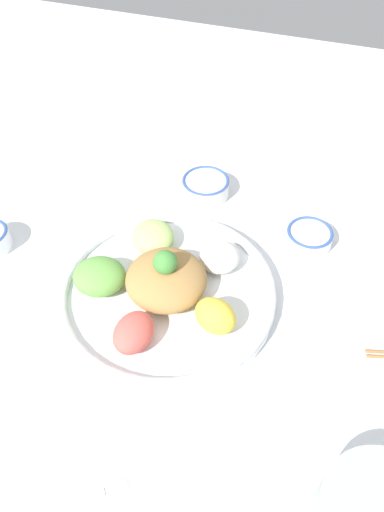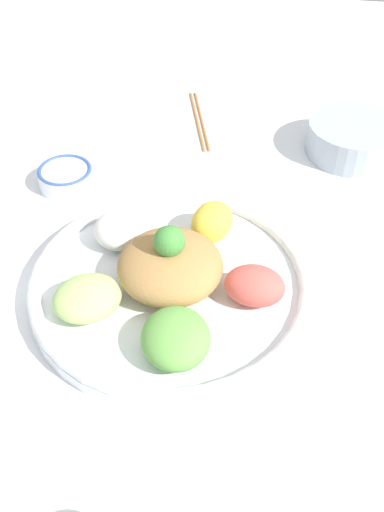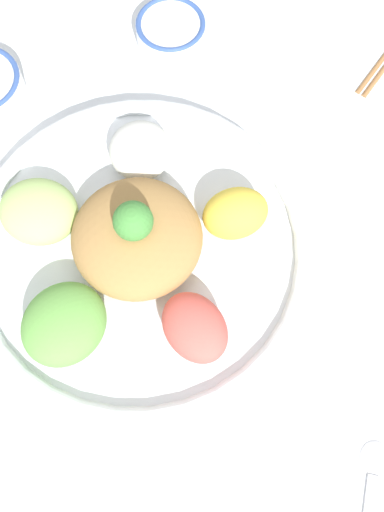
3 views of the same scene
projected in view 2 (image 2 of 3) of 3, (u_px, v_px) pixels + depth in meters
The scene contains 5 objects.
ground_plane at pixel (167, 291), 0.89m from camera, with size 2.40×2.40×0.00m, color white.
salad_platter at pixel (169, 282), 0.86m from camera, with size 0.41×0.41×0.12m.
sauce_bowl_dark at pixel (66, 176), 1.06m from camera, with size 0.10×0.10×0.04m.
side_serving_bowl at pixel (353, 137), 1.13m from camera, with size 0.17×0.17×0.06m.
chopsticks_pair_near at pixel (199, 120), 1.24m from camera, with size 0.22×0.08×0.01m.
Camera 2 is at (0.59, 0.13, 0.65)m, focal length 42.00 mm.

